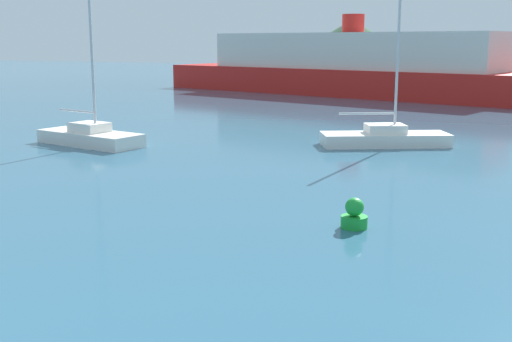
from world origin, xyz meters
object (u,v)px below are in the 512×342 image
sailboat_middle (385,137)px  ferry_distant (352,68)px  buoy_marker (354,215)px  sailboat_inner (90,135)px

sailboat_middle → ferry_distant: size_ratio=0.19×
sailboat_middle → buoy_marker: bearing=-107.8°
sailboat_inner → buoy_marker: size_ratio=11.87×
sailboat_middle → buoy_marker: (2.36, -13.29, -0.08)m
sailboat_middle → buoy_marker: size_ratio=9.42×
sailboat_middle → ferry_distant: 29.11m
sailboat_middle → ferry_distant: bearing=81.3°
sailboat_inner → ferry_distant: 32.94m
sailboat_inner → sailboat_middle: bearing=33.8°
ferry_distant → buoy_marker: 42.48m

